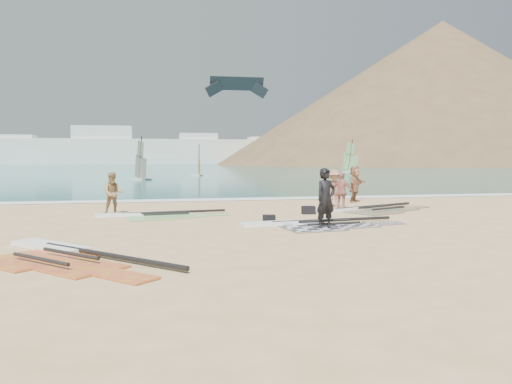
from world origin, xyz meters
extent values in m
plane|color=#DBB080|center=(0.00, 0.00, 0.00)|extent=(300.00, 300.00, 0.00)
cube|color=#0D5B57|center=(0.00, 132.00, 0.00)|extent=(300.00, 240.00, 0.06)
cube|color=white|center=(0.00, 12.30, 0.00)|extent=(300.00, 1.20, 0.04)
cube|color=white|center=(-20.00, 150.00, 4.03)|extent=(160.00, 8.00, 8.00)
cube|color=white|center=(-45.00, 150.00, 4.53)|extent=(10.00, 7.00, 9.00)
cube|color=white|center=(-20.00, 150.00, 6.03)|extent=(18.00, 7.00, 12.00)
cube|color=white|center=(10.00, 150.00, 5.03)|extent=(12.00, 7.00, 10.00)
cube|color=white|center=(35.00, 150.00, 4.53)|extent=(16.00, 7.00, 9.00)
cube|color=white|center=(55.00, 150.00, 5.53)|extent=(10.00, 7.00, 11.00)
cone|color=brown|center=(85.00, 130.00, 0.00)|extent=(143.00, 143.00, 45.00)
cube|color=#242426|center=(-0.17, 1.31, 0.02)|extent=(2.00, 2.17, 0.04)
cube|color=#242426|center=(1.39, 1.50, 0.02)|extent=(1.52, 1.44, 0.04)
cube|color=#242426|center=(2.66, 1.65, 0.02)|extent=(1.24, 0.73, 0.04)
cylinder|color=black|center=(0.99, 2.34, 0.10)|extent=(4.50, 0.66, 0.11)
cylinder|color=black|center=(0.47, 1.73, 0.16)|extent=(1.86, 0.30, 0.08)
cylinder|color=black|center=(0.55, 1.05, 0.16)|extent=(1.86, 0.30, 0.08)
cube|color=white|center=(-1.16, 2.08, 0.06)|extent=(2.42, 0.92, 0.12)
cube|color=#4BB417|center=(-5.31, 5.08, 0.02)|extent=(1.87, 2.02, 0.04)
cube|color=#4BB417|center=(-3.88, 5.29, 0.02)|extent=(1.42, 1.34, 0.04)
cube|color=#4BB417|center=(-2.73, 5.47, 0.02)|extent=(1.15, 0.69, 0.04)
cylinder|color=black|center=(-4.27, 6.06, 0.10)|extent=(4.11, 0.71, 0.10)
cylinder|color=black|center=(-4.73, 5.49, 0.16)|extent=(1.70, 0.32, 0.07)
cylinder|color=black|center=(-4.64, 4.86, 0.16)|extent=(1.70, 0.32, 0.07)
cube|color=white|center=(-6.23, 5.76, 0.06)|extent=(2.22, 0.90, 0.12)
cube|color=#FF481E|center=(3.68, 5.19, 0.02)|extent=(2.58, 2.68, 0.04)
cube|color=#FF481E|center=(5.21, 5.87, 0.02)|extent=(1.89, 1.84, 0.04)
cube|color=#FF481E|center=(6.46, 6.42, 0.02)|extent=(1.40, 1.09, 0.04)
cylinder|color=black|center=(4.54, 6.60, 0.10)|extent=(4.45, 2.06, 0.12)
cylinder|color=black|center=(4.20, 5.82, 0.16)|extent=(1.85, 0.89, 0.08)
cylinder|color=black|center=(4.50, 5.15, 0.16)|extent=(1.85, 0.89, 0.08)
cube|color=white|center=(2.44, 5.67, 0.06)|extent=(2.57, 1.64, 0.12)
cube|color=#C62242|center=(-7.70, -2.20, 0.02)|extent=(2.76, 2.75, 0.04)
cube|color=#C62242|center=(-6.58, -3.39, 0.02)|extent=(1.96, 1.96, 0.04)
cube|color=#C62242|center=(-5.66, -4.36, 0.02)|extent=(1.29, 1.32, 0.04)
cylinder|color=black|center=(-6.12, -2.53, 0.10)|extent=(3.32, 3.51, 0.11)
cylinder|color=black|center=(-6.95, -2.47, 0.16)|extent=(1.40, 1.47, 0.08)
cylinder|color=black|center=(-7.47, -2.97, 0.16)|extent=(1.40, 1.47, 0.08)
cube|color=white|center=(-7.67, -0.89, 0.06)|extent=(2.17, 2.25, 0.12)
cube|color=black|center=(0.99, 5.11, 0.16)|extent=(0.54, 0.41, 0.32)
cube|color=black|center=(-1.17, 2.85, 0.14)|extent=(0.51, 0.41, 0.27)
imported|color=black|center=(0.20, 0.89, 0.97)|extent=(0.82, 0.67, 1.94)
imported|color=#9C764B|center=(-6.68, 6.73, 0.84)|extent=(0.89, 0.74, 1.68)
imported|color=#A16E52|center=(2.97, 7.43, 0.86)|extent=(1.20, 0.81, 1.72)
imported|color=#BA7264|center=(2.66, 5.73, 0.83)|extent=(0.98, 0.97, 1.66)
imported|color=#AE7554|center=(4.93, 9.71, 0.93)|extent=(1.56, 1.66, 1.86)
cube|color=white|center=(-6.20, 36.47, 0.10)|extent=(2.46, 1.59, 0.14)
cube|color=#E94E27|center=(-6.20, 36.47, 1.26)|extent=(1.23, 2.70, 2.60)
cube|color=#E94E27|center=(-6.20, 36.47, 3.05)|extent=(0.71, 1.53, 1.81)
cylinder|color=black|center=(-6.20, 36.47, 2.25)|extent=(0.42, 0.79, 4.12)
cube|color=white|center=(0.51, 46.44, 0.09)|extent=(2.14, 0.66, 0.12)
cube|color=red|center=(0.51, 46.44, 1.13)|extent=(0.11, 2.61, 2.32)
cube|color=red|center=(0.51, 46.44, 2.72)|extent=(0.09, 1.47, 1.61)
cylinder|color=black|center=(0.51, 46.44, 2.01)|extent=(0.10, 0.73, 3.68)
cube|color=white|center=(24.29, 56.90, 0.11)|extent=(2.83, 1.81, 0.16)
cube|color=#67B416|center=(24.29, 56.90, 1.44)|extent=(1.37, 3.11, 2.99)
cube|color=#67B416|center=(24.29, 56.90, 3.50)|extent=(0.79, 1.76, 2.08)
cylinder|color=black|center=(24.29, 56.90, 2.59)|extent=(0.47, 0.91, 4.74)
cube|color=black|center=(4.61, 43.34, 10.76)|extent=(6.23, 0.95, 1.51)
cube|color=black|center=(1.95, 43.40, 10.06)|extent=(2.14, 0.68, 1.92)
cube|color=black|center=(7.27, 43.28, 10.06)|extent=(2.12, 0.71, 1.92)
camera|label=1|loc=(-5.17, -13.96, 2.28)|focal=35.00mm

